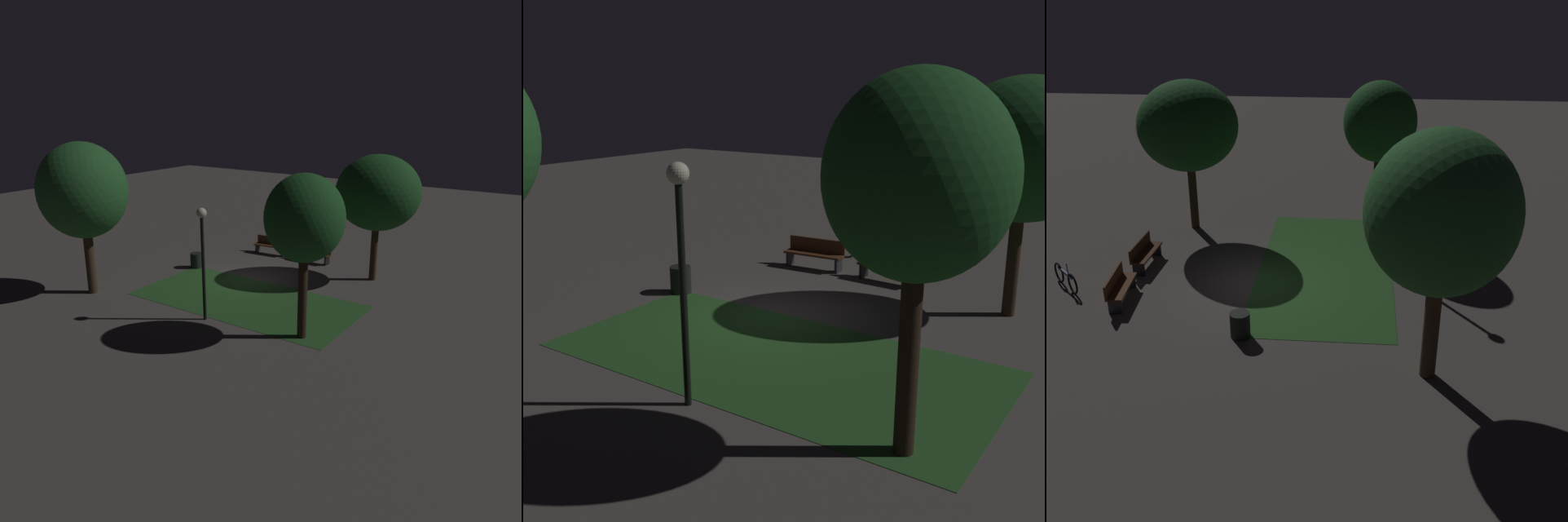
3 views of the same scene
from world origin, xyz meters
TOP-DOWN VIEW (x-y plane):
  - ground_plane at (0.00, 0.00)m, footprint 60.00×60.00m
  - grass_lawn at (-1.45, 1.89)m, footprint 8.99×4.37m
  - bench_lawn_edge at (-1.22, -4.12)m, footprint 1.82×0.55m
  - bench_back_row at (1.22, -4.12)m, footprint 1.83×0.62m
  - tree_near_wall at (-4.94, 3.55)m, footprint 2.59×2.59m
  - tree_tall_center at (-4.65, -3.26)m, footprint 3.59×3.59m
  - lamp_post_near_wall at (-1.30, 4.24)m, footprint 0.36×0.36m
  - trash_bin at (2.95, -0.17)m, footprint 0.54×0.54m
  - bicycle at (0.58, -6.05)m, footprint 1.22×1.26m

SIDE VIEW (x-z plane):
  - ground_plane at x=0.00m, z-range 0.00..0.00m
  - grass_lawn at x=-1.45m, z-range 0.00..0.01m
  - bicycle at x=0.58m, z-range -0.12..0.81m
  - trash_bin at x=2.95m, z-range 0.00..0.71m
  - bench_lawn_edge at x=-1.22m, z-range 0.04..0.92m
  - bench_back_row at x=1.22m, z-range 0.04..0.92m
  - lamp_post_near_wall at x=-1.30m, z-range 0.78..4.91m
  - tree_tall_center at x=-4.65m, z-range 1.12..6.62m
  - tree_near_wall at x=-4.94m, z-range 1.30..6.81m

